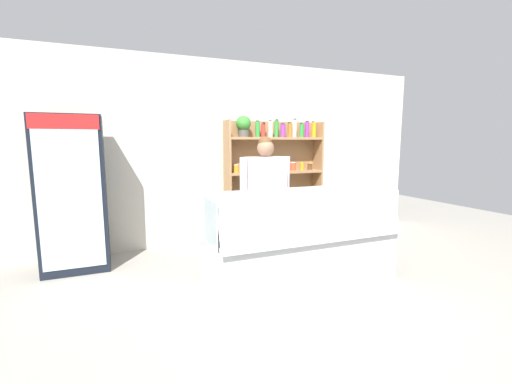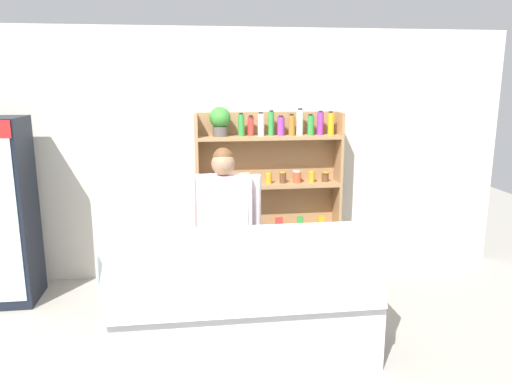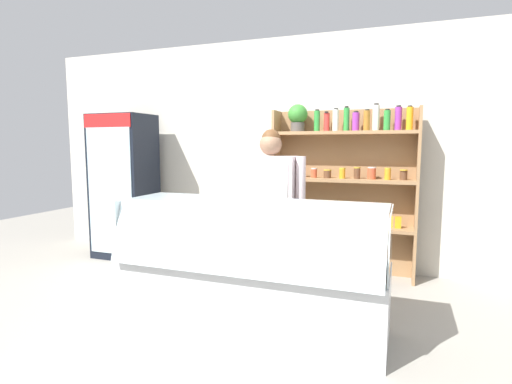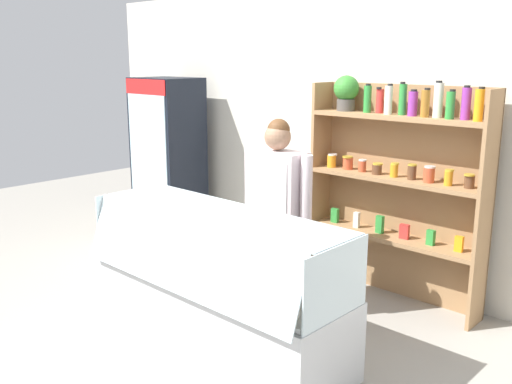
{
  "view_description": "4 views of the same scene",
  "coord_description": "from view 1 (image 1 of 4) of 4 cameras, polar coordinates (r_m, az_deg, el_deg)",
  "views": [
    {
      "loc": [
        -1.61,
        -2.95,
        1.52
      ],
      "look_at": [
        -0.03,
        0.84,
        0.91
      ],
      "focal_mm": 24.0,
      "sensor_mm": 36.0,
      "label": 1
    },
    {
      "loc": [
        -0.18,
        -3.42,
        2.16
      ],
      "look_at": [
        0.41,
        0.89,
        1.18
      ],
      "focal_mm": 35.0,
      "sensor_mm": 36.0,
      "label": 2
    },
    {
      "loc": [
        1.29,
        -2.66,
        1.43
      ],
      "look_at": [
        0.11,
        0.52,
        1.04
      ],
      "focal_mm": 28.0,
      "sensor_mm": 36.0,
      "label": 3
    },
    {
      "loc": [
        2.99,
        -2.41,
        2.05
      ],
      "look_at": [
        0.18,
        0.58,
        1.07
      ],
      "focal_mm": 40.0,
      "sensor_mm": 36.0,
      "label": 4
    }
  ],
  "objects": [
    {
      "name": "drinks_fridge",
      "position": [
        4.54,
        -28.24,
        -0.31
      ],
      "size": [
        0.72,
        0.56,
        1.82
      ],
      "color": "black",
      "rests_on": "ground"
    },
    {
      "name": "deli_display_case",
      "position": [
        3.78,
        7.42,
        -10.27
      ],
      "size": [
        2.06,
        0.72,
        1.01
      ],
      "color": "silver",
      "rests_on": "ground"
    },
    {
      "name": "shelving_unit",
      "position": [
        5.27,
        2.7,
        3.52
      ],
      "size": [
        1.55,
        0.29,
        1.89
      ],
      "color": "#9E754C",
      "rests_on": "ground"
    },
    {
      "name": "ground_plane",
      "position": [
        3.69,
        5.59,
        -15.96
      ],
      "size": [
        12.0,
        12.0,
        0.0
      ],
      "primitive_type": "plane",
      "color": "gray"
    },
    {
      "name": "back_wall",
      "position": [
        5.25,
        -4.83,
        6.51
      ],
      "size": [
        6.8,
        0.1,
        2.7
      ],
      "primitive_type": "cube",
      "color": "beige",
      "rests_on": "ground"
    },
    {
      "name": "shop_clerk",
      "position": [
        4.25,
        1.6,
        0.49
      ],
      "size": [
        0.67,
        0.25,
        1.58
      ],
      "color": "#383D51",
      "rests_on": "ground"
    }
  ]
}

